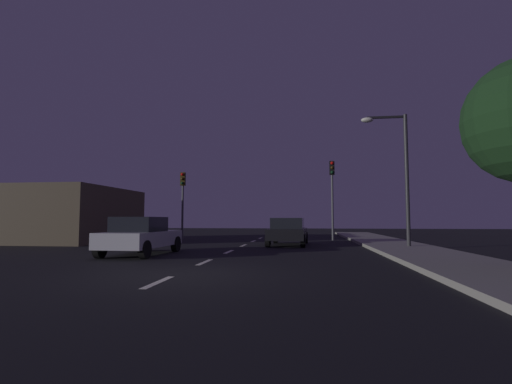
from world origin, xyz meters
name	(u,v)px	position (x,y,z in m)	size (l,w,h in m)	color
ground_plane	(232,251)	(0.00, 7.00, 0.00)	(80.00, 80.00, 0.00)	black
sidewalk_curb_right	(413,251)	(7.50, 7.00, 0.07)	(3.00, 40.00, 0.15)	gray
lane_stripe_nearest	(158,282)	(0.00, -1.20, 0.00)	(0.16, 1.60, 0.01)	silver
lane_stripe_second	(205,262)	(0.00, 2.60, 0.00)	(0.16, 1.60, 0.01)	silver
lane_stripe_third	(229,252)	(0.00, 6.40, 0.00)	(0.16, 1.60, 0.01)	silver
lane_stripe_fourth	(243,245)	(0.00, 10.20, 0.00)	(0.16, 1.60, 0.01)	silver
lane_stripe_fifth	(253,241)	(0.00, 14.00, 0.00)	(0.16, 1.60, 0.01)	silver
lane_stripe_sixth	(260,238)	(0.00, 17.80, 0.00)	(0.16, 1.60, 0.01)	silver
traffic_signal_left	(183,192)	(-5.06, 15.51, 3.20)	(0.32, 0.38, 4.54)	#4C4C51
traffic_signal_right	(332,185)	(4.95, 15.51, 3.58)	(0.32, 0.38, 5.13)	#4C4C51
car_stopped_ahead	(288,231)	(2.27, 10.73, 0.73)	(2.09, 4.23, 1.42)	black
car_adjacent_lane	(141,235)	(-3.06, 4.64, 0.73)	(1.92, 4.10, 1.44)	silver
street_lamp_right	(398,166)	(7.43, 8.70, 3.81)	(2.08, 0.36, 6.19)	#2D2D30
storefront_left	(71,215)	(-11.00, 12.20, 1.62)	(6.00, 7.62, 3.23)	brown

